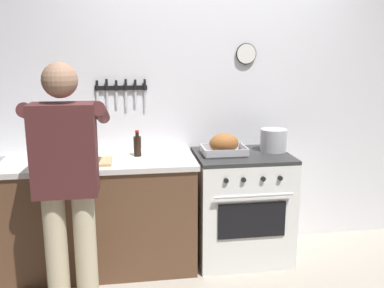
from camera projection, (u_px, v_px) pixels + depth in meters
The scene contains 10 objects.
wall_back at pixel (208, 100), 3.66m from camera, with size 6.00×0.13×2.60m.
counter_block at pixel (65, 215), 3.32m from camera, with size 2.03×0.65×0.90m.
stove at pixel (241, 206), 3.53m from camera, with size 0.76×0.67×0.90m.
person_cook at pixel (67, 178), 2.60m from camera, with size 0.51×0.63×1.66m.
roasting_pan at pixel (224, 145), 3.39m from camera, with size 0.35×0.26×0.17m.
stock_pot at pixel (273, 140), 3.51m from camera, with size 0.22×0.22×0.18m.
cutting_board at pixel (87, 162), 3.14m from camera, with size 0.36×0.24×0.02m, color tan.
bottle_dish_soap at pixel (54, 146), 3.27m from camera, with size 0.07×0.07×0.23m.
bottle_hot_sauce at pixel (81, 144), 3.47m from camera, with size 0.04×0.04×0.17m.
bottle_soy_sauce at pixel (137, 145), 3.34m from camera, with size 0.06×0.06×0.21m.
Camera 1 is at (-0.68, -2.25, 1.73)m, focal length 39.46 mm.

